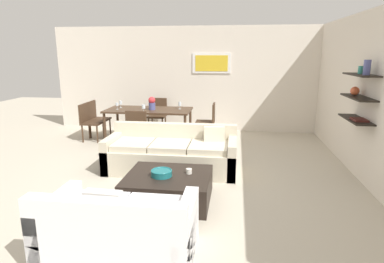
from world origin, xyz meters
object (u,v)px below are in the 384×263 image
coffee_table (168,188)px  wine_glass_foot (144,107)px  candle_jar (189,171)px  dining_chair_left_near (89,120)px  sofa_beige (172,154)px  wine_glass_left_near (117,105)px  dining_chair_right_far (209,119)px  wine_glass_head (153,102)px  decorative_bowl (162,173)px  dining_chair_head (158,113)px  dining_chair_left_far (96,116)px  centerpiece_vase (152,103)px  loveseat_white (119,230)px  dining_table (149,112)px  wine_glass_right_far (180,104)px  wine_glass_left_far (121,103)px  dining_chair_foot (138,128)px

coffee_table → wine_glass_foot: bearing=112.2°
candle_jar → dining_chair_left_near: dining_chair_left_near is taller
sofa_beige → wine_glass_left_near: (-1.64, 1.81, 0.57)m
dining_chair_right_far → wine_glass_head: size_ratio=5.91×
coffee_table → dining_chair_right_far: 3.37m
decorative_bowl → dining_chair_right_far: dining_chair_right_far is taller
dining_chair_head → dining_chair_left_far: bearing=-154.4°
dining_chair_left_far → dining_chair_right_far: bearing=0.0°
sofa_beige → candle_jar: (0.46, -1.12, 0.12)m
dining_chair_left_far → wine_glass_left_near: bearing=-26.2°
candle_jar → wine_glass_left_near: bearing=125.8°
dining_chair_left_near → centerpiece_vase: size_ratio=2.92×
loveseat_white → dining_chair_right_far: 4.72m
dining_chair_left_near → centerpiece_vase: (1.49, 0.16, 0.40)m
loveseat_white → dining_chair_right_far: bearing=83.8°
dining_chair_left_near → wine_glass_left_near: wine_glass_left_near is taller
sofa_beige → dining_chair_right_far: dining_chair_right_far is taller
coffee_table → dining_chair_right_far: (0.28, 3.34, 0.31)m
dining_chair_head → wine_glass_left_near: wine_glass_left_near is taller
dining_chair_right_far → dining_chair_left_far: bearing=180.0°
loveseat_white → dining_table: loveseat_white is taller
candle_jar → wine_glass_right_far: 3.26m
wine_glass_right_far → wine_glass_left_far: bearing=180.0°
dining_chair_left_near → wine_glass_right_far: size_ratio=5.16×
loveseat_white → wine_glass_foot: (-0.88, 4.06, 0.58)m
dining_table → wine_glass_foot: wine_glass_foot is taller
dining_chair_left_far → wine_glass_left_near: wine_glass_left_near is taller
wine_glass_head → loveseat_white: bearing=-79.8°
candle_jar → dining_table: (-1.39, 3.04, 0.27)m
dining_chair_foot → wine_glass_left_near: (-0.72, 0.76, 0.36)m
dining_chair_head → wine_glass_right_far: (0.72, -0.76, 0.36)m
sofa_beige → wine_glass_head: wine_glass_head is taller
dining_table → dining_chair_left_near: bearing=-171.3°
decorative_bowl → dining_chair_left_near: bearing=129.2°
coffee_table → wine_glass_left_far: wine_glass_left_far is taller
wine_glass_foot → wine_glass_left_far: (-0.72, 0.53, -0.00)m
sofa_beige → candle_jar: bearing=-67.5°
loveseat_white → dining_chair_left_near: bearing=118.1°
coffee_table → dining_chair_head: dining_chair_head is taller
sofa_beige → wine_glass_left_near: wine_glass_left_near is taller
wine_glass_right_far → dining_chair_left_far: bearing=177.4°
wine_glass_foot → wine_glass_left_near: size_ratio=1.10×
wine_glass_left_near → dining_chair_foot: bearing=-46.8°
wine_glass_foot → dining_chair_head: bearing=90.0°
coffee_table → decorative_bowl: (-0.08, -0.05, 0.24)m
loveseat_white → wine_glass_left_near: bearing=110.2°
wine_glass_head → candle_jar: bearing=-68.1°
candle_jar → loveseat_white: bearing=-109.4°
coffee_table → dining_chair_head: size_ratio=1.33×
dining_chair_left_far → wine_glass_right_far: wine_glass_right_far is taller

